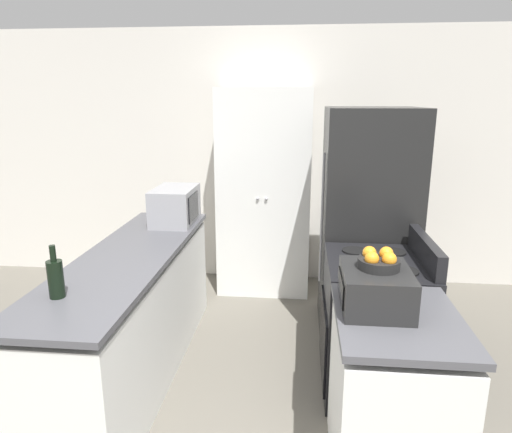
# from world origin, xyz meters

# --- Properties ---
(wall_back) EXTENTS (7.00, 0.06, 2.60)m
(wall_back) POSITION_xyz_m (0.00, 3.19, 1.30)
(wall_back) COLOR silver
(wall_back) RESTS_ON ground_plane
(counter_left) EXTENTS (0.60, 2.24, 0.90)m
(counter_left) POSITION_xyz_m (-0.82, 1.22, 0.44)
(counter_left) COLOR silver
(counter_left) RESTS_ON ground_plane
(counter_right) EXTENTS (0.60, 0.76, 0.90)m
(counter_right) POSITION_xyz_m (0.82, 0.48, 0.44)
(counter_right) COLOR silver
(counter_right) RESTS_ON ground_plane
(pantry_cabinet) EXTENTS (0.90, 0.59, 2.01)m
(pantry_cabinet) POSITION_xyz_m (-0.03, 2.86, 1.01)
(pantry_cabinet) COLOR white
(pantry_cabinet) RESTS_ON ground_plane
(stove) EXTENTS (0.66, 0.74, 1.06)m
(stove) POSITION_xyz_m (0.84, 1.25, 0.46)
(stove) COLOR black
(stove) RESTS_ON ground_plane
(refrigerator) EXTENTS (0.74, 0.79, 1.85)m
(refrigerator) POSITION_xyz_m (0.87, 2.06, 0.92)
(refrigerator) COLOR black
(refrigerator) RESTS_ON ground_plane
(microwave) EXTENTS (0.33, 0.50, 0.30)m
(microwave) POSITION_xyz_m (-0.71, 2.03, 1.05)
(microwave) COLOR #939399
(microwave) RESTS_ON counter_left
(wine_bottle) EXTENTS (0.08, 0.08, 0.29)m
(wine_bottle) POSITION_xyz_m (-0.93, 0.53, 1.01)
(wine_bottle) COLOR black
(wine_bottle) RESTS_ON counter_left
(toaster_oven) EXTENTS (0.34, 0.40, 0.20)m
(toaster_oven) POSITION_xyz_m (0.71, 0.57, 1.00)
(toaster_oven) COLOR black
(toaster_oven) RESTS_ON counter_right
(fruit_bowl) EXTENTS (0.21, 0.21, 0.10)m
(fruit_bowl) POSITION_xyz_m (0.72, 0.59, 1.14)
(fruit_bowl) COLOR black
(fruit_bowl) RESTS_ON toaster_oven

